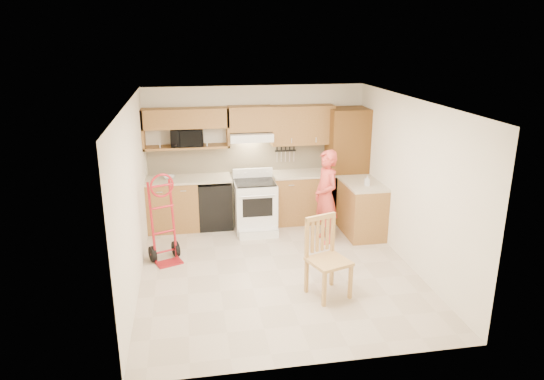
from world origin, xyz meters
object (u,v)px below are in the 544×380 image
object	(u,v)px
hand_truck	(165,223)
dining_chair	(329,258)
person	(326,197)
range	(256,202)
microwave	(187,137)

from	to	relation	value
hand_truck	dining_chair	world-z (taller)	hand_truck
person	dining_chair	bearing A→B (deg)	-24.36
dining_chair	hand_truck	bearing A→B (deg)	127.41
person	dining_chair	size ratio (longest dim) A/B	1.46
range	dining_chair	distance (m)	2.53
person	hand_truck	xyz separation A→B (m)	(-2.63, -0.36, -0.15)
person	hand_truck	world-z (taller)	person
microwave	hand_truck	size ratio (longest dim) A/B	0.44
microwave	range	distance (m)	1.66
microwave	hand_truck	xyz separation A→B (m)	(-0.40, -1.50, -1.01)
microwave	dining_chair	bearing A→B (deg)	-58.49
microwave	dining_chair	world-z (taller)	microwave
microwave	range	xyz separation A→B (m)	(1.14, -0.48, -1.11)
range	hand_truck	bearing A→B (deg)	-146.51
range	hand_truck	world-z (taller)	hand_truck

